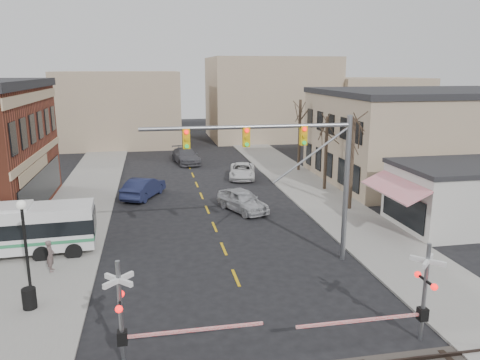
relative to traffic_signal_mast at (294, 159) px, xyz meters
name	(u,v)px	position (x,y,z in m)	size (l,w,h in m)	color
ground	(243,296)	(-3.33, -3.30, -5.79)	(160.00, 160.00, 0.00)	black
sidewalk_west	(86,195)	(-12.83, 16.70, -5.73)	(5.00, 60.00, 0.12)	gray
sidewalk_east	(303,184)	(6.17, 16.70, -5.73)	(5.00, 60.00, 0.12)	gray
tan_building	(431,135)	(18.67, 16.70, -1.53)	(20.30, 15.30, 8.50)	tan
awning_shop	(460,196)	(12.64, 3.70, -3.62)	(9.74, 6.20, 4.30)	beige
tree_east_a	(352,164)	(7.17, 8.70, -2.29)	(0.28, 0.28, 6.75)	#382B21
tree_east_b	(326,153)	(7.47, 14.70, -2.52)	(0.28, 0.28, 6.30)	#382B21
tree_east_c	(299,135)	(7.67, 22.70, -2.07)	(0.28, 0.28, 7.20)	#382B21
traffic_signal_mast	(294,159)	(0.00, 0.00, 0.00)	(10.92, 0.30, 8.00)	gray
rr_crossing_west	(133,314)	(-8.12, -7.58, -3.82)	(5.60, 1.36, 4.00)	gray
rr_crossing_east	(414,294)	(2.36, -8.09, -3.82)	(5.60, 1.36, 4.00)	gray
street_lamp	(23,225)	(-13.30, -0.53, -2.59)	(0.44, 0.44, 4.31)	black
trash_bin	(29,298)	(-12.77, -2.83, -5.21)	(0.60, 0.60, 0.92)	black
car_a	(243,200)	(-0.78, 9.93, -4.96)	(1.95, 4.85, 1.65)	#ADAEB2
car_b	(144,188)	(-8.03, 15.13, -4.94)	(1.78, 5.12, 1.69)	#171C3A
car_c	(242,171)	(1.27, 20.47, -5.07)	(2.37, 5.14, 1.43)	silver
car_d	(186,156)	(-3.50, 28.88, -4.95)	(2.36, 5.80, 1.68)	#48484D
pedestrian_near	(50,256)	(-12.60, 1.08, -4.83)	(0.61, 0.40, 1.68)	#63514F
pedestrian_far	(24,238)	(-14.55, 3.93, -4.78)	(0.86, 0.67, 1.78)	#363F5F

